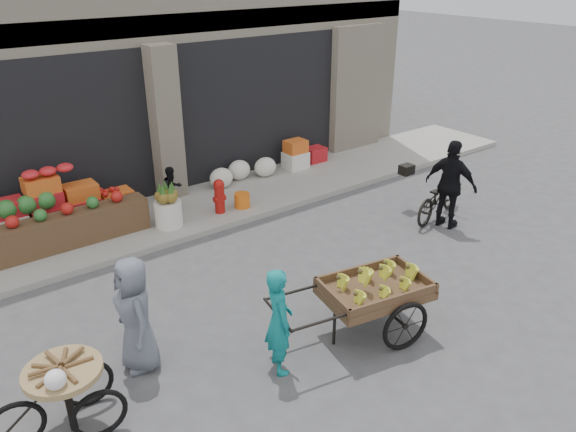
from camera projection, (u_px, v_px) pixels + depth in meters
ground at (320, 301)px, 8.64m from camera, size 80.00×80.00×0.00m
sidewalk at (192, 210)px, 11.58m from camera, size 18.00×2.20×0.12m
building at (101, 25)px, 13.03m from camera, size 14.00×6.45×7.00m
fruit_display at (60, 208)px, 10.16m from camera, size 3.10×1.12×1.24m
pineapple_bin at (168, 214)px, 10.67m from camera, size 0.52×0.52×0.50m
fire_hydrant at (219, 195)px, 11.19m from camera, size 0.22×0.22×0.71m
orange_bucket at (242, 200)px, 11.52m from camera, size 0.32×0.32×0.30m
right_bay_goods at (277, 161)px, 13.30m from camera, size 3.35×0.60×0.70m
seated_person at (172, 189)px, 11.24m from camera, size 0.51×0.43×0.93m
banana_cart at (372, 288)px, 7.60m from camera, size 2.56×1.40×1.02m
vendor_woman at (279, 321)px, 6.93m from camera, size 0.50×0.61×1.45m
tricycle_cart at (65, 389)px, 6.07m from camera, size 1.45×0.92×0.95m
vendor_grey at (135, 315)px, 6.96m from camera, size 0.56×0.80×1.55m
bicycle at (438, 196)px, 11.24m from camera, size 1.81×0.99×0.90m
cyclist at (451, 185)px, 10.67m from camera, size 0.66×1.09×1.74m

